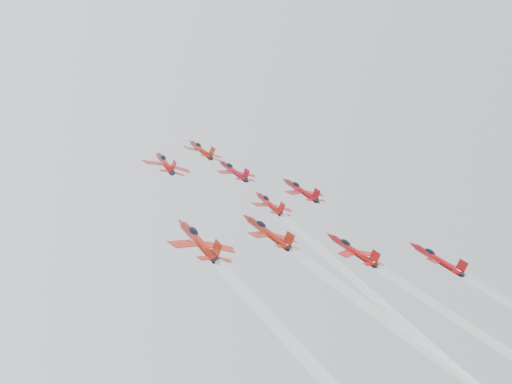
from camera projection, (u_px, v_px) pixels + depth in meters
jet_lead at (201, 150)px, 147.05m from camera, size 10.13×12.89×8.46m
jet_row2_left at (165, 163)px, 125.65m from camera, size 9.98×12.70×8.33m
jet_row2_center at (233, 171)px, 137.82m from camera, size 9.60×12.22×8.02m
jet_row2_right at (301, 190)px, 140.70m from camera, size 10.16×12.93×8.49m
jet_center at (430, 326)px, 88.78m from camera, size 8.83×82.41×51.09m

